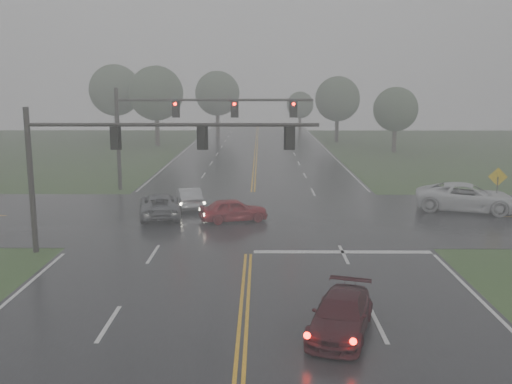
{
  "coord_description": "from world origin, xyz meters",
  "views": [
    {
      "loc": [
        0.58,
        -11.87,
        7.86
      ],
      "look_at": [
        0.35,
        16.0,
        2.64
      ],
      "focal_mm": 40.0,
      "sensor_mm": 36.0,
      "label": 1
    }
  ],
  "objects_px": {
    "sedan_red": "(234,221)",
    "sedan_silver": "(189,208)",
    "pickup_white": "(466,211)",
    "signal_gantry_near": "(120,151)",
    "signal_gantry_far": "(179,118)",
    "car_grey": "(160,217)",
    "sedan_maroon": "(341,333)"
  },
  "relations": [
    {
      "from": "signal_gantry_near",
      "to": "signal_gantry_far",
      "type": "xyz_separation_m",
      "value": [
        0.4,
        16.67,
        0.57
      ]
    },
    {
      "from": "sedan_silver",
      "to": "car_grey",
      "type": "distance_m",
      "value": 2.94
    },
    {
      "from": "car_grey",
      "to": "signal_gantry_far",
      "type": "height_order",
      "value": "signal_gantry_far"
    },
    {
      "from": "sedan_red",
      "to": "sedan_maroon",
      "type": "bearing_deg",
      "value": 179.59
    },
    {
      "from": "sedan_silver",
      "to": "signal_gantry_near",
      "type": "xyz_separation_m",
      "value": [
        -1.83,
        -10.11,
        4.88
      ]
    },
    {
      "from": "sedan_red",
      "to": "signal_gantry_far",
      "type": "xyz_separation_m",
      "value": [
        -4.55,
        10.35,
        5.45
      ]
    },
    {
      "from": "signal_gantry_near",
      "to": "car_grey",
      "type": "bearing_deg",
      "value": 87.11
    },
    {
      "from": "sedan_red",
      "to": "pickup_white",
      "type": "xyz_separation_m",
      "value": [
        14.67,
        2.89,
        0.0
      ]
    },
    {
      "from": "sedan_silver",
      "to": "pickup_white",
      "type": "xyz_separation_m",
      "value": [
        17.79,
        -0.9,
        0.0
      ]
    },
    {
      "from": "signal_gantry_near",
      "to": "signal_gantry_far",
      "type": "distance_m",
      "value": 16.69
    },
    {
      "from": "sedan_silver",
      "to": "signal_gantry_near",
      "type": "distance_m",
      "value": 11.38
    },
    {
      "from": "sedan_maroon",
      "to": "sedan_silver",
      "type": "height_order",
      "value": "sedan_silver"
    },
    {
      "from": "car_grey",
      "to": "signal_gantry_far",
      "type": "distance_m",
      "value": 10.63
    },
    {
      "from": "sedan_red",
      "to": "sedan_silver",
      "type": "relative_size",
      "value": 0.99
    },
    {
      "from": "signal_gantry_near",
      "to": "signal_gantry_far",
      "type": "height_order",
      "value": "signal_gantry_far"
    },
    {
      "from": "pickup_white",
      "to": "car_grey",
      "type": "bearing_deg",
      "value": 112.87
    },
    {
      "from": "sedan_silver",
      "to": "pickup_white",
      "type": "relative_size",
      "value": 0.63
    },
    {
      "from": "sedan_silver",
      "to": "signal_gantry_far",
      "type": "relative_size",
      "value": 0.27
    },
    {
      "from": "sedan_maroon",
      "to": "signal_gantry_far",
      "type": "distance_m",
      "value": 27.68
    },
    {
      "from": "sedan_red",
      "to": "signal_gantry_far",
      "type": "relative_size",
      "value": 0.27
    },
    {
      "from": "sedan_silver",
      "to": "signal_gantry_near",
      "type": "relative_size",
      "value": 0.3
    },
    {
      "from": "pickup_white",
      "to": "signal_gantry_far",
      "type": "xyz_separation_m",
      "value": [
        -19.23,
        7.46,
        5.45
      ]
    },
    {
      "from": "sedan_maroon",
      "to": "sedan_silver",
      "type": "distance_m",
      "value": 20.48
    },
    {
      "from": "sedan_red",
      "to": "sedan_silver",
      "type": "bearing_deg",
      "value": 23.82
    },
    {
      "from": "sedan_maroon",
      "to": "signal_gantry_near",
      "type": "height_order",
      "value": "signal_gantry_near"
    },
    {
      "from": "sedan_red",
      "to": "pickup_white",
      "type": "bearing_deg",
      "value": -94.45
    },
    {
      "from": "car_grey",
      "to": "pickup_white",
      "type": "bearing_deg",
      "value": 173.66
    },
    {
      "from": "sedan_maroon",
      "to": "sedan_silver",
      "type": "bearing_deg",
      "value": 127.85
    },
    {
      "from": "car_grey",
      "to": "signal_gantry_far",
      "type": "xyz_separation_m",
      "value": [
        0.01,
        9.12,
        5.45
      ]
    },
    {
      "from": "sedan_maroon",
      "to": "sedan_silver",
      "type": "relative_size",
      "value": 1.06
    },
    {
      "from": "sedan_red",
      "to": "sedan_silver",
      "type": "height_order",
      "value": "sedan_red"
    },
    {
      "from": "sedan_silver",
      "to": "sedan_maroon",
      "type": "bearing_deg",
      "value": 96.52
    }
  ]
}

